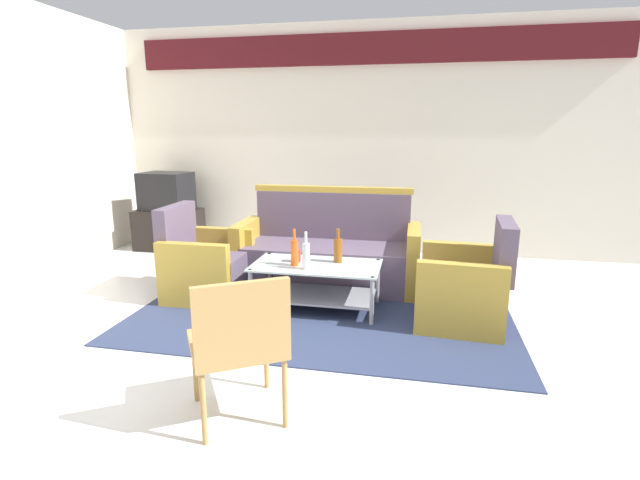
% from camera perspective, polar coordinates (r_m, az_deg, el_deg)
% --- Properties ---
extents(ground_plane, '(14.00, 14.00, 0.00)m').
position_cam_1_polar(ground_plane, '(3.45, -0.85, -13.55)').
color(ground_plane, white).
extents(wall_back, '(6.52, 0.19, 2.80)m').
position_cam_1_polar(wall_back, '(6.09, 5.55, 12.50)').
color(wall_back, silver).
rests_on(wall_back, ground).
extents(rug, '(3.16, 2.16, 0.01)m').
position_cam_1_polar(rug, '(4.23, 0.53, -8.24)').
color(rug, '#2D3856').
rests_on(rug, ground).
extents(couch, '(1.81, 0.76, 0.96)m').
position_cam_1_polar(couch, '(4.78, 0.97, -1.73)').
color(couch, '#5B4C60').
rests_on(couch, rug).
extents(armchair_left, '(0.71, 0.77, 0.85)m').
position_cam_1_polar(armchair_left, '(4.60, -13.59, -3.09)').
color(armchair_left, '#5B4C60').
rests_on(armchair_left, rug).
extents(armchair_right, '(0.75, 0.80, 0.85)m').
position_cam_1_polar(armchair_right, '(4.03, 16.99, -5.66)').
color(armchair_right, '#5B4C60').
rests_on(armchair_right, rug).
extents(coffee_table, '(1.10, 0.60, 0.40)m').
position_cam_1_polar(coffee_table, '(4.15, -0.43, -4.77)').
color(coffee_table, silver).
rests_on(coffee_table, rug).
extents(bottle_brown, '(0.07, 0.07, 0.30)m').
position_cam_1_polar(bottle_brown, '(4.14, 2.17, -1.16)').
color(bottle_brown, brown).
rests_on(bottle_brown, coffee_table).
extents(bottle_orange, '(0.07, 0.07, 0.32)m').
position_cam_1_polar(bottle_orange, '(4.04, -3.07, -1.42)').
color(bottle_orange, '#D85919').
rests_on(bottle_orange, coffee_table).
extents(bottle_clear, '(0.06, 0.06, 0.32)m').
position_cam_1_polar(bottle_clear, '(3.94, -1.69, -1.82)').
color(bottle_clear, silver).
rests_on(bottle_clear, coffee_table).
extents(cup, '(0.08, 0.08, 0.10)m').
position_cam_1_polar(cup, '(4.17, -2.88, -1.95)').
color(cup, red).
rests_on(cup, coffee_table).
extents(tv_stand, '(0.80, 0.50, 0.52)m').
position_cam_1_polar(tv_stand, '(6.53, -17.64, 1.24)').
color(tv_stand, black).
rests_on(tv_stand, ground).
extents(television, '(0.64, 0.49, 0.48)m').
position_cam_1_polar(television, '(6.45, -17.94, 5.59)').
color(television, black).
rests_on(television, tv_stand).
extents(wicker_chair, '(0.66, 0.66, 0.84)m').
position_cam_1_polar(wicker_chair, '(2.56, -9.71, -11.53)').
color(wicker_chair, '#AD844C').
rests_on(wicker_chair, ground).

